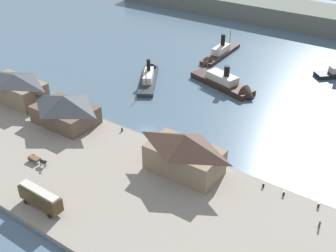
% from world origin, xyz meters
% --- Properties ---
extents(ground_plane, '(320.00, 320.00, 0.00)m').
position_xyz_m(ground_plane, '(0.00, 0.00, 0.00)').
color(ground_plane, slate).
extents(quay_promenade, '(110.00, 36.00, 1.20)m').
position_xyz_m(quay_promenade, '(0.00, -22.00, 0.60)').
color(quay_promenade, gray).
rests_on(quay_promenade, ground).
extents(seawall_edge, '(110.00, 0.80, 1.00)m').
position_xyz_m(seawall_edge, '(0.00, -3.60, 0.50)').
color(seawall_edge, slate).
rests_on(seawall_edge, ground).
extents(ferry_shed_west_terminal, '(18.07, 9.24, 7.99)m').
position_xyz_m(ferry_shed_west_terminal, '(-39.12, -9.45, 5.25)').
color(ferry_shed_west_terminal, '#847056').
rests_on(ferry_shed_west_terminal, quay_promenade).
extents(ferry_shed_east_terminal, '(15.95, 11.10, 7.61)m').
position_xyz_m(ferry_shed_east_terminal, '(-18.54, -10.25, 5.07)').
color(ferry_shed_east_terminal, brown).
rests_on(ferry_shed_east_terminal, quay_promenade).
extents(ferry_shed_customs_shed, '(16.26, 9.41, 9.18)m').
position_xyz_m(ferry_shed_customs_shed, '(17.92, -10.17, 5.86)').
color(ferry_shed_customs_shed, '#847056').
rests_on(ferry_shed_customs_shed, quay_promenade).
extents(street_tram, '(9.91, 2.65, 4.30)m').
position_xyz_m(street_tram, '(1.71, -35.68, 3.71)').
color(street_tram, '#4C381E').
rests_on(street_tram, quay_promenade).
extents(horse_cart, '(5.77, 1.46, 1.87)m').
position_xyz_m(horse_cart, '(-10.40, -26.53, 2.13)').
color(horse_cart, brown).
rests_on(horse_cart, quay_promenade).
extents(pedestrian_near_west_shed, '(0.37, 0.37, 1.51)m').
position_xyz_m(pedestrian_near_west_shed, '(47.47, -10.36, 1.89)').
color(pedestrian_near_west_shed, '#4C3D33').
rests_on(pedestrian_near_west_shed, quay_promenade).
extents(mooring_post_center_west, '(0.44, 0.44, 0.90)m').
position_xyz_m(mooring_post_center_west, '(-3.71, -5.44, 1.65)').
color(mooring_post_center_west, black).
rests_on(mooring_post_center_west, quay_promenade).
extents(mooring_post_east, '(0.44, 0.44, 0.90)m').
position_xyz_m(mooring_post_east, '(34.39, -5.40, 1.65)').
color(mooring_post_east, black).
rests_on(mooring_post_east, quay_promenade).
extents(mooring_post_west, '(0.44, 0.44, 0.90)m').
position_xyz_m(mooring_post_west, '(45.67, -5.01, 1.65)').
color(mooring_post_west, black).
rests_on(mooring_post_west, quay_promenade).
extents(mooring_post_center_east, '(0.44, 0.44, 0.90)m').
position_xyz_m(mooring_post_center_east, '(38.83, -5.54, 1.65)').
color(mooring_post_center_east, black).
rests_on(mooring_post_center_east, quay_promenade).
extents(ferry_near_quay, '(16.21, 22.31, 8.84)m').
position_xyz_m(ferry_near_quay, '(-18.62, 25.62, 1.14)').
color(ferry_near_quay, '#23282D').
rests_on(ferry_near_quay, ground).
extents(ferry_moored_east, '(5.26, 25.97, 9.08)m').
position_xyz_m(ferry_moored_east, '(-9.31, 53.97, 1.24)').
color(ferry_moored_east, black).
rests_on(ferry_moored_east, ground).
extents(ferry_outer_harbor, '(24.97, 12.30, 9.19)m').
position_xyz_m(ferry_outer_harbor, '(6.03, 33.44, 1.43)').
color(ferry_outer_harbor, black).
rests_on(ferry_outer_harbor, ground).
extents(far_headland, '(180.00, 24.00, 8.00)m').
position_xyz_m(far_headland, '(0.00, 110.00, 4.00)').
color(far_headland, '#60665B').
rests_on(far_headland, ground).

